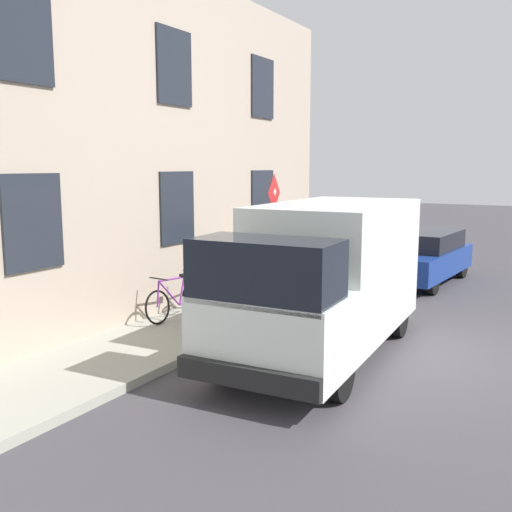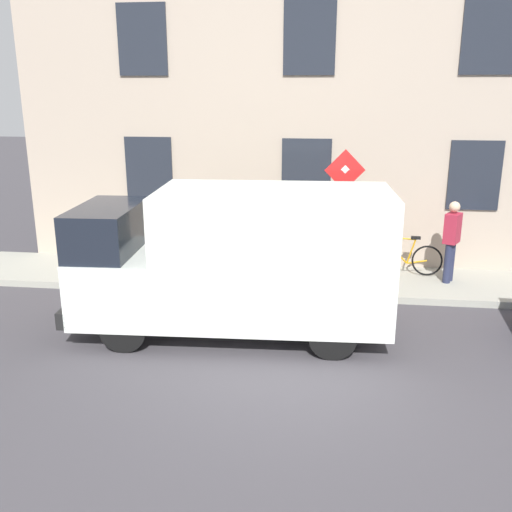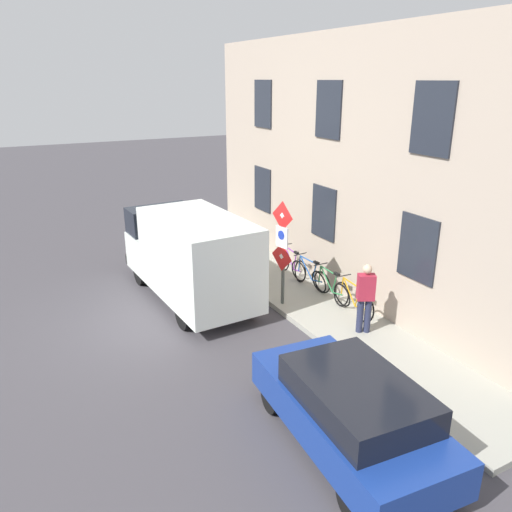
{
  "view_description": "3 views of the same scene",
  "coord_description": "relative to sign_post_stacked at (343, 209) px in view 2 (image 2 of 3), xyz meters",
  "views": [
    {
      "loc": [
        -2.47,
        9.66,
        3.13
      ],
      "look_at": [
        2.87,
        0.36,
        1.45
      ],
      "focal_mm": 40.64,
      "sensor_mm": 36.0,
      "label": 1
    },
    {
      "loc": [
        -7.81,
        -0.5,
        4.07
      ],
      "look_at": [
        2.58,
        0.83,
        0.98
      ],
      "focal_mm": 39.94,
      "sensor_mm": 36.0,
      "label": 2
    },
    {
      "loc": [
        -3.26,
        -11.34,
        5.88
      ],
      "look_at": [
        2.88,
        0.19,
        1.24
      ],
      "focal_mm": 35.09,
      "sensor_mm": 36.0,
      "label": 3
    }
  ],
  "objects": [
    {
      "name": "building_facade",
      "position": [
        2.23,
        0.8,
        1.7
      ],
      "size": [
        0.75,
        13.22,
        7.08
      ],
      "color": "#B7A592",
      "rests_on": "ground_plane"
    },
    {
      "name": "pedestrian",
      "position": [
        0.93,
        -2.28,
        -0.77
      ],
      "size": [
        0.47,
        0.42,
        1.72
      ],
      "rotation": [
        0.0,
        0.0,
        1.09
      ],
      "color": "#262B47",
      "rests_on": "sidewalk_slab"
    },
    {
      "name": "bicycle_blue",
      "position": [
        1.33,
        0.61,
        -1.33
      ],
      "size": [
        0.46,
        1.71,
        0.89
      ],
      "rotation": [
        0.0,
        0.0,
        1.68
      ],
      "color": "black",
      "rests_on": "sidewalk_slab"
    },
    {
      "name": "bicycle_orange",
      "position": [
        1.33,
        -1.36,
        -1.33
      ],
      "size": [
        0.46,
        1.71,
        0.89
      ],
      "rotation": [
        0.0,
        0.0,
        1.52
      ],
      "color": "black",
      "rests_on": "sidewalk_slab"
    },
    {
      "name": "ground_plane",
      "position": [
        -3.12,
        0.8,
        -1.84
      ],
      "size": [
        80.0,
        80.0,
        0.0
      ],
      "primitive_type": "plane",
      "color": "#434045"
    },
    {
      "name": "bicycle_green",
      "position": [
        1.33,
        -0.38,
        -1.33
      ],
      "size": [
        0.46,
        1.71,
        0.89
      ],
      "rotation": [
        0.0,
        0.0,
        1.59
      ],
      "color": "black",
      "rests_on": "sidewalk_slab"
    },
    {
      "name": "sidewalk_slab",
      "position": [
        0.84,
        0.8,
        -1.77
      ],
      "size": [
        2.08,
        15.22,
        0.14
      ],
      "primitive_type": "cube",
      "color": "#A3A295",
      "rests_on": "ground_plane"
    },
    {
      "name": "bicycle_purple",
      "position": [
        1.33,
        1.6,
        -1.33
      ],
      "size": [
        0.46,
        1.71,
        0.89
      ],
      "rotation": [
        0.0,
        0.0,
        1.5
      ],
      "color": "black",
      "rests_on": "sidewalk_slab"
    },
    {
      "name": "delivery_van",
      "position": [
        -1.9,
        1.76,
        -0.51
      ],
      "size": [
        2.26,
        5.42,
        2.5
      ],
      "rotation": [
        0.0,
        0.0,
        1.62
      ],
      "color": "white",
      "rests_on": "ground_plane"
    },
    {
      "name": "sign_post_stacked",
      "position": [
        0.0,
        0.0,
        0.0
      ],
      "size": [
        0.19,
        0.55,
        2.71
      ],
      "color": "#474C47",
      "rests_on": "sidewalk_slab"
    },
    {
      "name": "litter_bin",
      "position": [
        0.15,
        2.11,
        -1.25
      ],
      "size": [
        0.44,
        0.44,
        0.9
      ],
      "primitive_type": "cylinder",
      "color": "#2D5133",
      "rests_on": "sidewalk_slab"
    }
  ]
}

